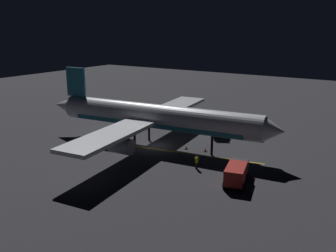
# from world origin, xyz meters

# --- Properties ---
(ground_plane) EXTENTS (180.00, 180.00, 0.20)m
(ground_plane) POSITION_xyz_m (0.00, 0.00, -0.10)
(ground_plane) COLOR #2F2F34
(apron_guide_stripe) EXTENTS (4.62, 24.62, 0.01)m
(apron_guide_stripe) POSITION_xyz_m (0.60, 4.00, 0.00)
(apron_guide_stripe) COLOR gold
(apron_guide_stripe) RESTS_ON ground_plane
(airliner) EXTENTS (36.00, 38.55, 11.25)m
(airliner) POSITION_xyz_m (0.07, -0.61, 4.49)
(airliner) COLOR silver
(airliner) RESTS_ON ground_plane
(baggage_truck) EXTENTS (6.20, 3.42, 2.25)m
(baggage_truck) POSITION_xyz_m (5.95, 15.35, 1.18)
(baggage_truck) COLOR maroon
(baggage_truck) RESTS_ON ground_plane
(catering_truck) EXTENTS (6.16, 4.55, 2.54)m
(catering_truck) POSITION_xyz_m (-10.89, 5.11, 1.29)
(catering_truck) COLOR navy
(catering_truck) RESTS_ON ground_plane
(ground_crew_worker) EXTENTS (0.40, 0.40, 1.74)m
(ground_crew_worker) POSITION_xyz_m (4.78, 9.45, 0.89)
(ground_crew_worker) COLOR black
(ground_crew_worker) RESTS_ON ground_plane
(traffic_cone_near_left) EXTENTS (0.50, 0.50, 0.55)m
(traffic_cone_near_left) POSITION_xyz_m (-1.20, 4.44, 0.25)
(traffic_cone_near_left) COLOR #EA590F
(traffic_cone_near_left) RESTS_ON ground_plane
(traffic_cone_near_right) EXTENTS (0.50, 0.50, 0.55)m
(traffic_cone_near_right) POSITION_xyz_m (-1.78, 7.34, 0.25)
(traffic_cone_near_right) COLOR #EA590F
(traffic_cone_near_right) RESTS_ON ground_plane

